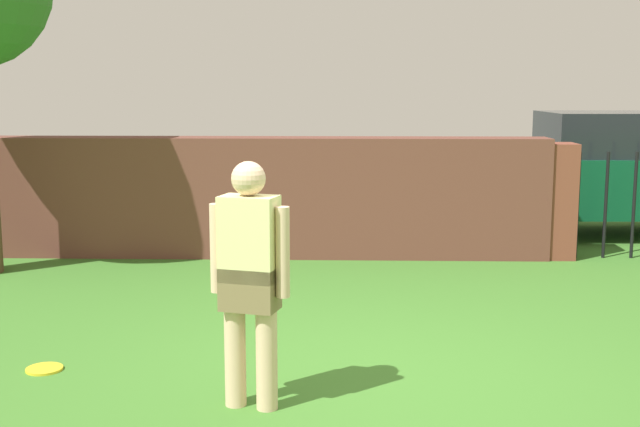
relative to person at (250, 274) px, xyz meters
name	(u,v)px	position (x,y,z in m)	size (l,w,h in m)	color
ground_plane	(370,380)	(0.79, 0.51, -0.90)	(40.00, 40.00, 0.00)	#3D7528
brick_wall	(237,197)	(-0.71, 4.80, -0.17)	(7.55, 0.50, 1.46)	brown
person	(250,274)	(0.00, 0.00, 0.00)	(0.52, 0.31, 1.62)	beige
car	(616,174)	(4.41, 6.42, -0.04)	(4.24, 2.00, 1.72)	#0C4C2D
frisbee_yellow	(44,369)	(-1.62, 0.65, -0.89)	(0.27, 0.27, 0.02)	yellow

